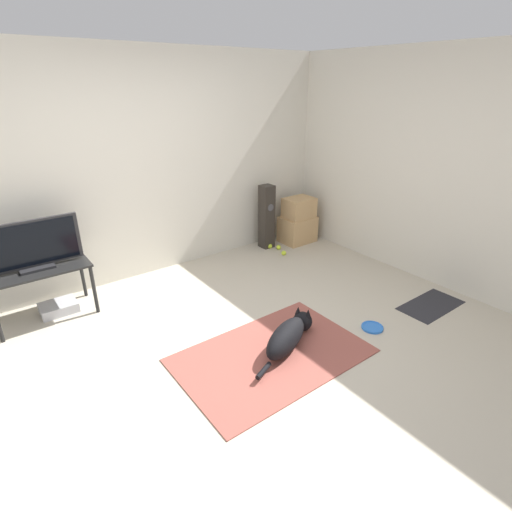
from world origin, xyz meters
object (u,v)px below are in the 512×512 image
(cardboard_box_upper, at_px, (299,208))
(game_console, at_px, (59,307))
(tv, at_px, (32,246))
(tennis_ball_loose_on_carpet, at_px, (279,247))
(floor_speaker, at_px, (267,217))
(frisbee, at_px, (372,327))
(tv_stand, at_px, (39,275))
(tennis_ball_near_speaker, at_px, (284,253))
(dog, at_px, (289,335))
(tennis_ball_by_boxes, at_px, (270,246))
(cardboard_box_lower, at_px, (297,229))

(cardboard_box_upper, bearing_deg, game_console, 179.64)
(tv, bearing_deg, game_console, 14.17)
(game_console, bearing_deg, tennis_ball_loose_on_carpet, -1.76)
(cardboard_box_upper, height_order, floor_speaker, floor_speaker)
(cardboard_box_upper, relative_size, tennis_ball_loose_on_carpet, 6.29)
(frisbee, distance_m, floor_speaker, 2.33)
(tv_stand, relative_size, tennis_ball_near_speaker, 13.81)
(tennis_ball_loose_on_carpet, bearing_deg, frisbee, -104.73)
(dog, height_order, game_console, dog)
(tv, bearing_deg, tennis_ball_by_boxes, 0.91)
(cardboard_box_lower, relative_size, tennis_ball_loose_on_carpet, 7.32)
(tv_stand, height_order, game_console, tv_stand)
(frisbee, relative_size, tennis_ball_near_speaker, 3.17)
(cardboard_box_upper, height_order, tennis_ball_by_boxes, cardboard_box_upper)
(tv_stand, bearing_deg, cardboard_box_lower, 0.42)
(cardboard_box_upper, distance_m, tv, 3.41)
(tennis_ball_by_boxes, height_order, tennis_ball_loose_on_carpet, same)
(frisbee, bearing_deg, cardboard_box_lower, 65.71)
(tennis_ball_by_boxes, bearing_deg, cardboard_box_lower, -2.78)
(cardboard_box_upper, bearing_deg, tennis_ball_near_speaker, -151.94)
(tennis_ball_near_speaker, relative_size, tennis_ball_loose_on_carpet, 1.00)
(tennis_ball_by_boxes, distance_m, game_console, 2.80)
(tennis_ball_loose_on_carpet, bearing_deg, dog, -127.68)
(tennis_ball_loose_on_carpet, bearing_deg, tv_stand, 178.88)
(floor_speaker, bearing_deg, cardboard_box_upper, -13.76)
(frisbee, distance_m, tennis_ball_loose_on_carpet, 2.12)
(frisbee, xyz_separation_m, game_console, (-2.33, 2.14, 0.04))
(cardboard_box_lower, bearing_deg, frisbee, -114.29)
(frisbee, bearing_deg, tv_stand, 139.22)
(cardboard_box_upper, height_order, game_console, cardboard_box_upper)
(tv_stand, height_order, tennis_ball_near_speaker, tv_stand)
(cardboard_box_lower, xyz_separation_m, game_console, (-3.30, 0.01, -0.14))
(floor_speaker, xyz_separation_m, tv, (-2.91, -0.13, 0.32))
(tv, height_order, tennis_ball_loose_on_carpet, tv)
(floor_speaker, relative_size, tennis_ball_near_speaker, 13.51)
(dog, relative_size, tv_stand, 0.97)
(tv_stand, bearing_deg, cardboard_box_upper, 0.16)
(tv_stand, bearing_deg, floor_speaker, 2.58)
(dog, xyz_separation_m, floor_speaker, (1.31, 1.98, 0.31))
(tennis_ball_loose_on_carpet, bearing_deg, cardboard_box_upper, 9.07)
(cardboard_box_lower, distance_m, tennis_ball_near_speaker, 0.59)
(cardboard_box_lower, bearing_deg, floor_speaker, 167.92)
(game_console, bearing_deg, floor_speaker, 2.06)
(tennis_ball_by_boxes, distance_m, tennis_ball_near_speaker, 0.30)
(cardboard_box_upper, height_order, tv, tv)
(cardboard_box_lower, xyz_separation_m, tennis_ball_loose_on_carpet, (-0.42, -0.08, -0.15))
(tv, bearing_deg, tv_stand, -90.00)
(tv, relative_size, tennis_ball_near_speaker, 13.12)
(floor_speaker, relative_size, tv_stand, 0.98)
(dog, bearing_deg, tennis_ball_near_speaker, 50.57)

